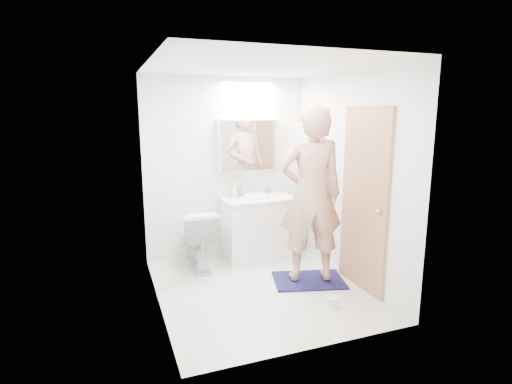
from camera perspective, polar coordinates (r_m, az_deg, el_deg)
name	(u,v)px	position (r m, az deg, el deg)	size (l,w,h in m)	color
floor	(260,288)	(4.65, 0.52, -13.43)	(2.50, 2.50, 0.00)	silver
ceiling	(260,65)	(4.24, 0.58, 17.48)	(2.50, 2.50, 0.00)	white
wall_back	(227,168)	(5.45, -4.19, 3.45)	(2.50, 2.50, 0.00)	white
wall_front	(318,209)	(3.17, 8.69, -2.40)	(2.50, 2.50, 0.00)	white
wall_left	(154,190)	(4.03, -14.22, 0.31)	(2.50, 2.50, 0.00)	white
wall_right	(349,177)	(4.79, 12.94, 2.08)	(2.50, 2.50, 0.00)	white
vanity_cabinet	(258,229)	(5.47, 0.28, -5.19)	(0.90, 0.55, 0.78)	white
countertop	(258,199)	(5.37, 0.29, -0.99)	(0.95, 0.58, 0.04)	white
sink_basin	(257,196)	(5.39, 0.18, -0.56)	(0.36, 0.36, 0.03)	white
faucet	(252,189)	(5.55, -0.52, 0.47)	(0.02, 0.02, 0.16)	silver
medicine_cabinet	(249,145)	(5.44, -0.96, 6.64)	(0.88, 0.14, 0.70)	white
mirror_panel	(251,146)	(5.37, -0.68, 6.57)	(0.84, 0.01, 0.66)	silver
toilet	(198,238)	(5.14, -8.25, -6.50)	(0.43, 0.75, 0.77)	white
bath_rug	(309,280)	(4.85, 7.44, -12.24)	(0.80, 0.55, 0.02)	#14133C
person	(311,195)	(4.55, 7.76, -0.41)	(0.72, 0.47, 1.96)	tan
door	(364,200)	(4.53, 15.04, -1.12)	(0.04, 0.80, 2.00)	tan
door_knob	(378,211)	(4.28, 16.89, -2.62)	(0.06, 0.06, 0.06)	gold
towel	(323,178)	(5.25, 9.40, 1.91)	(0.02, 0.42, 1.00)	#12213B
towel_hook	(323,138)	(5.19, 9.46, 7.58)	(0.02, 0.02, 0.07)	silver
soap_bottle_a	(234,189)	(5.39, -3.06, 0.39)	(0.08, 0.08, 0.21)	beige
soap_bottle_b	(241,189)	(5.45, -2.11, 0.40)	(0.08, 0.08, 0.18)	#5999BF
toothbrush_cup	(268,191)	(5.58, 1.72, 0.14)	(0.09, 0.09, 0.09)	#406EC0
toilet_paper_roll	(333,303)	(4.29, 10.79, -15.08)	(0.11, 0.11, 0.10)	silver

